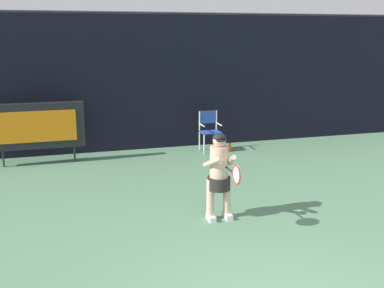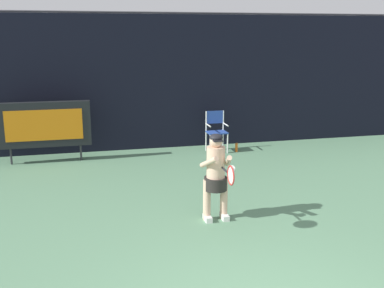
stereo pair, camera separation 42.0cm
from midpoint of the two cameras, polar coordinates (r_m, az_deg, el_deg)
backdrop_screen at (r=12.62m, az=-4.26°, el=7.53°), size 18.00×0.12×3.66m
scoreboard at (r=11.75m, az=-16.71°, el=2.30°), size 2.20×0.21×1.50m
umpire_chair at (r=12.43m, az=3.95°, el=1.88°), size 0.52×0.44×1.08m
water_bottle at (r=12.52m, az=6.43°, el=-0.41°), size 0.07×0.07×0.27m
tennis_player at (r=7.81m, az=4.50°, el=-3.62°), size 0.54×0.62×1.49m
tennis_racket at (r=7.17m, az=6.41°, el=-3.82°), size 0.03×0.60×0.31m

